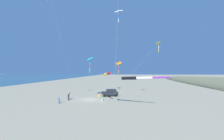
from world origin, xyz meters
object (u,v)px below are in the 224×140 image
object	(u,v)px
kite_delta_purple_drifting	(118,11)
kite_delta_yellow_midlevel	(118,63)
person_child_grey_jacket	(102,97)
kite_delta_black_fish_shape	(158,43)
cooler_box	(99,95)
person_child_green_jacket	(59,100)
kite_windsock_long_streamer_right	(137,78)
person_adult_flyer	(69,96)
parked_car	(110,93)
kite_delta_blue_topmost	(89,59)
kite_windsock_white_trailing	(107,74)

from	to	relation	value
kite_delta_purple_drifting	kite_delta_yellow_midlevel	size ratio (longest dim) A/B	2.11
person_child_grey_jacket	kite_delta_black_fish_shape	size ratio (longest dim) A/B	0.12
kite_delta_purple_drifting	cooler_box	bearing A→B (deg)	-59.09
person_child_green_jacket	kite_windsock_long_streamer_right	distance (m)	16.77
kite_delta_black_fish_shape	kite_delta_yellow_midlevel	bearing A→B (deg)	52.68
cooler_box	kite_delta_purple_drifting	size ratio (longest dim) A/B	0.03
person_adult_flyer	kite_delta_black_fish_shape	xyz separation A→B (m)	(-20.26, -0.76, 12.00)
person_adult_flyer	kite_delta_black_fish_shape	distance (m)	23.56
parked_car	kite_delta_black_fish_shape	size ratio (longest dim) A/B	0.35
kite_delta_blue_topmost	kite_delta_yellow_midlevel	world-z (taller)	kite_delta_blue_topmost
person_child_grey_jacket	kite_windsock_long_streamer_right	xyz separation A→B (m)	(-6.90, 7.58, 4.63)
kite_windsock_long_streamer_right	kite_windsock_white_trailing	xyz separation A→B (m)	(5.30, -2.91, 0.60)
person_child_green_jacket	kite_delta_purple_drifting	bearing A→B (deg)	-179.88
cooler_box	kite_windsock_white_trailing	distance (m)	13.21
person_child_green_jacket	kite_delta_purple_drifting	size ratio (longest dim) A/B	0.07
person_child_grey_jacket	cooler_box	bearing A→B (deg)	-73.48
kite_windsock_long_streamer_right	kite_windsock_white_trailing	world-z (taller)	kite_windsock_white_trailing
cooler_box	kite_delta_purple_drifting	xyz separation A→B (m)	(-5.66, 9.45, 18.39)
parked_car	kite_delta_yellow_midlevel	size ratio (longest dim) A/B	0.51
cooler_box	kite_delta_black_fish_shape	bearing A→B (deg)	159.62
kite_delta_black_fish_shape	kite_windsock_long_streamer_right	bearing A→B (deg)	58.00
kite_delta_purple_drifting	kite_delta_black_fish_shape	xyz separation A→B (m)	(-8.71, -4.11, -5.62)
kite_delta_purple_drifting	kite_windsock_long_streamer_right	xyz separation A→B (m)	(-3.19, 4.71, -13.07)
person_child_green_jacket	kite_windsock_white_trailing	bearing A→B (deg)	169.97
kite_windsock_white_trailing	kite_delta_blue_topmost	size ratio (longest dim) A/B	1.20
parked_car	kite_delta_yellow_midlevel	distance (m)	18.25
parked_car	kite_delta_yellow_midlevel	bearing A→B (deg)	99.65
kite_delta_purple_drifting	kite_delta_black_fish_shape	bearing A→B (deg)	-154.72
cooler_box	parked_car	bearing A→B (deg)	-176.22
person_child_grey_jacket	kite_windsock_long_streamer_right	world-z (taller)	kite_windsock_long_streamer_right
person_child_grey_jacket	kite_windsock_long_streamer_right	distance (m)	11.24
person_child_green_jacket	cooler_box	bearing A→B (deg)	-124.52
kite_windsock_long_streamer_right	kite_delta_black_fish_shape	size ratio (longest dim) A/B	0.68
person_child_green_jacket	kite_delta_purple_drifting	world-z (taller)	kite_delta_purple_drifting
cooler_box	person_adult_flyer	world-z (taller)	person_adult_flyer
kite_delta_black_fish_shape	kite_windsock_white_trailing	size ratio (longest dim) A/B	0.96
kite_delta_yellow_midlevel	person_child_green_jacket	bearing A→B (deg)	-29.49
person_child_grey_jacket	kite_delta_purple_drifting	distance (m)	18.31
person_child_green_jacket	kite_windsock_long_streamer_right	size ratio (longest dim) A/B	0.15
kite_delta_black_fish_shape	kite_delta_blue_topmost	distance (m)	15.64
kite_delta_purple_drifting	kite_delta_black_fish_shape	size ratio (longest dim) A/B	1.44
cooler_box	kite_windsock_white_trailing	xyz separation A→B (m)	(-3.55, 11.26, 5.93)
kite_windsock_white_trailing	kite_delta_blue_topmost	world-z (taller)	kite_delta_blue_topmost
parked_car	person_child_green_jacket	distance (m)	13.60
kite_delta_blue_topmost	kite_windsock_white_trailing	bearing A→B (deg)	146.72
kite_delta_blue_topmost	kite_delta_yellow_midlevel	distance (m)	10.18
person_adult_flyer	kite_delta_blue_topmost	world-z (taller)	kite_delta_blue_topmost
kite_windsock_long_streamer_right	kite_delta_black_fish_shape	world-z (taller)	kite_delta_black_fish_shape
parked_car	person_child_green_jacket	xyz separation A→B (m)	(9.55, 9.68, -0.23)
cooler_box	person_adult_flyer	xyz separation A→B (m)	(5.90, 6.10, 0.78)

